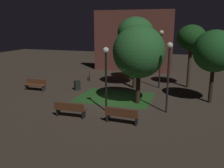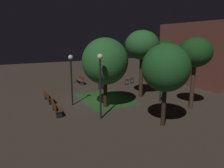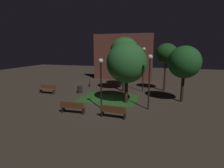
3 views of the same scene
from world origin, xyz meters
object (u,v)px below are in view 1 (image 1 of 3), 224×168
at_px(tree_tall_center, 137,42).
at_px(bicycle, 89,76).
at_px(bench_front_right, 70,109).
at_px(tree_back_left, 136,33).
at_px(lamp_post_plaza_west, 161,50).
at_px(bench_lawn_edge, 122,115).
at_px(tree_right_canopy, 214,51).
at_px(bench_by_lamp, 35,84).
at_px(tree_near_wall, 191,38).
at_px(trash_bin, 77,85).
at_px(lamp_post_plaza_east, 169,65).
at_px(lamp_post_path_center, 106,68).
at_px(tree_back_right, 139,52).

bearing_deg(tree_tall_center, bicycle, -165.03).
height_order(bench_front_right, tree_back_left, tree_back_left).
bearing_deg(tree_back_left, lamp_post_plaza_west, 16.18).
distance_m(bench_lawn_edge, tree_right_canopy, 7.75).
bearing_deg(bench_lawn_edge, bench_by_lamp, 152.04).
height_order(tree_near_wall, bicycle, tree_near_wall).
height_order(bench_front_right, trash_bin, bench_front_right).
bearing_deg(lamp_post_plaza_east, lamp_post_path_center, -166.12).
bearing_deg(lamp_post_plaza_west, tree_tall_center, 136.13).
height_order(tree_back_right, bicycle, tree_back_right).
distance_m(bench_lawn_edge, bench_by_lamp, 9.59).
xyz_separation_m(lamp_post_path_center, bicycle, (-4.42, 7.86, -2.36)).
distance_m(tree_right_canopy, tree_tall_center, 8.13).
relative_size(tree_tall_center, trash_bin, 6.41).
distance_m(tree_tall_center, tree_near_wall, 4.94).
bearing_deg(tree_tall_center, lamp_post_path_center, -89.53).
distance_m(tree_back_left, trash_bin, 6.28).
bearing_deg(tree_back_left, tree_near_wall, 20.42).
bearing_deg(lamp_post_plaza_west, tree_right_canopy, -37.30).
relative_size(bench_front_right, bench_by_lamp, 1.01).
distance_m(tree_right_canopy, lamp_post_path_center, 7.27).
bearing_deg(tree_back_right, tree_right_canopy, 19.59).
bearing_deg(bench_lawn_edge, tree_right_canopy, 48.54).
height_order(tree_back_right, lamp_post_plaza_east, tree_back_right).
bearing_deg(lamp_post_path_center, lamp_post_plaza_east, 13.88).
distance_m(tree_right_canopy, trash_bin, 10.50).
distance_m(bench_by_lamp, lamp_post_plaza_west, 10.49).
bearing_deg(trash_bin, tree_right_canopy, -1.45).
bearing_deg(tree_back_left, tree_back_right, -74.30).
xyz_separation_m(bench_front_right, bicycle, (-2.78, 9.43, -0.14)).
height_order(tree_back_right, trash_bin, tree_back_right).
height_order(lamp_post_plaza_east, bicycle, lamp_post_plaza_east).
distance_m(tree_tall_center, trash_bin, 7.07).
bearing_deg(lamp_post_plaza_west, bench_front_right, -115.92).
xyz_separation_m(tree_right_canopy, tree_back_left, (-5.76, 2.31, 1.02)).
xyz_separation_m(tree_back_left, tree_near_wall, (4.27, 1.59, -0.42)).
bearing_deg(tree_right_canopy, lamp_post_plaza_west, 142.70).
relative_size(bench_lawn_edge, lamp_post_path_center, 0.47).
distance_m(tree_right_canopy, bicycle, 11.75).
height_order(bench_by_lamp, tree_back_left, tree_back_left).
height_order(bench_by_lamp, lamp_post_plaza_west, lamp_post_plaza_west).
bearing_deg(lamp_post_path_center, tree_right_canopy, 31.63).
distance_m(tree_near_wall, lamp_post_plaza_west, 2.66).
xyz_separation_m(bench_by_lamp, tree_near_wall, (11.71, 4.76, 3.60)).
height_order(tree_back_right, lamp_post_path_center, tree_back_right).
height_order(lamp_post_path_center, bicycle, lamp_post_path_center).
bearing_deg(lamp_post_path_center, trash_bin, 133.83).
distance_m(bench_by_lamp, tree_right_canopy, 13.56).
relative_size(bench_by_lamp, lamp_post_plaza_east, 0.43).
height_order(bench_lawn_edge, tree_back_left, tree_back_left).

